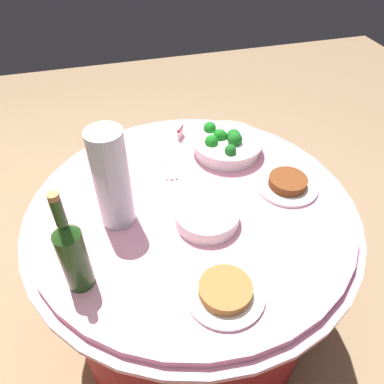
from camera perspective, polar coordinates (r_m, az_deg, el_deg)
ground_plane at (r=1.88m, az=0.00°, el=-18.12°), size 6.00×6.00×0.00m
buffet_table at (r=1.57m, az=0.00°, el=-11.31°), size 1.16×1.16×0.74m
broccoli_bowl at (r=1.50m, az=5.25°, el=7.26°), size 0.28×0.28×0.11m
plate_stack at (r=1.21m, az=2.29°, el=-3.69°), size 0.21×0.21×0.05m
wine_bottle at (r=1.03m, az=-17.76°, el=-8.87°), size 0.07×0.07×0.34m
decorative_fruit_vase at (r=1.16m, az=-11.97°, el=1.07°), size 0.11×0.11×0.34m
serving_tongs at (r=1.44m, az=-3.15°, el=3.82°), size 0.17×0.08×0.01m
food_plate_peanuts at (r=1.05m, az=5.07°, el=-14.85°), size 0.22×0.22×0.04m
food_plate_stir_fry at (r=1.38m, az=14.31°, el=1.23°), size 0.22×0.22×0.04m
label_placard_front at (r=1.59m, az=-1.80°, el=9.24°), size 0.05×0.03×0.05m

